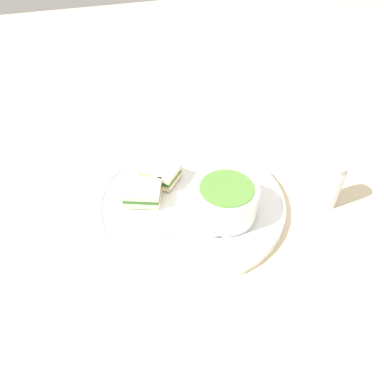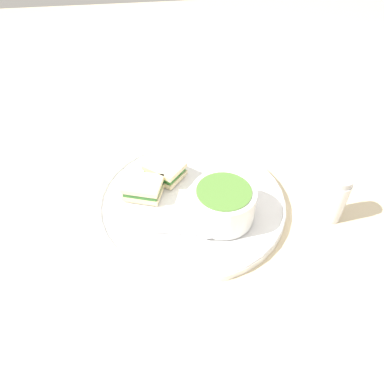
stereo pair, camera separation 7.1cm
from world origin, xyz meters
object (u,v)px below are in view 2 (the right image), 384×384
sandwich_half_near (165,170)px  soup_bowl (223,204)px  salt_shaker (336,199)px  sandwich_half_far (143,188)px  spoon (201,233)px

sandwich_half_near → soup_bowl: bearing=-142.9°
sandwich_half_near → salt_shaker: (-0.14, -0.30, 0.01)m
soup_bowl → salt_shaker: size_ratio=1.18×
sandwich_half_far → salt_shaker: (-0.09, -0.34, 0.01)m
sandwich_half_far → soup_bowl: bearing=-119.3°
soup_bowl → sandwich_half_near: 0.16m
salt_shaker → sandwich_half_far: bearing=75.1°
sandwich_half_near → sandwich_half_far: size_ratio=1.07×
soup_bowl → salt_shaker: 0.21m
spoon → sandwich_half_far: 0.15m
spoon → salt_shaker: bearing=17.8°
soup_bowl → spoon: size_ratio=0.90×
spoon → soup_bowl: bearing=52.9°
spoon → salt_shaker: (0.02, -0.25, 0.03)m
sandwich_half_near → sandwich_half_far: bearing=135.4°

